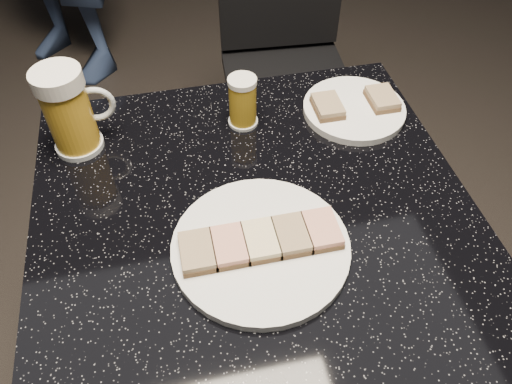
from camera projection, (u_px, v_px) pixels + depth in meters
plate_large at (261, 247)px, 0.74m from camera, size 0.26×0.26×0.01m
plate_small at (354, 109)px, 0.95m from camera, size 0.19×0.19×0.01m
table at (256, 292)px, 0.97m from camera, size 0.70×0.70×0.75m
beer_mug at (69, 111)px, 0.83m from camera, size 0.12×0.08×0.16m
beer_tumbler at (243, 102)px, 0.90m from camera, size 0.06×0.06×0.10m
chair at (285, 60)px, 1.52m from camera, size 0.40×0.40×0.86m
canapes_on_plate_large at (261, 241)px, 0.72m from camera, size 0.24×0.07×0.02m
canapes_on_plate_small at (355, 102)px, 0.94m from camera, size 0.16×0.07×0.02m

